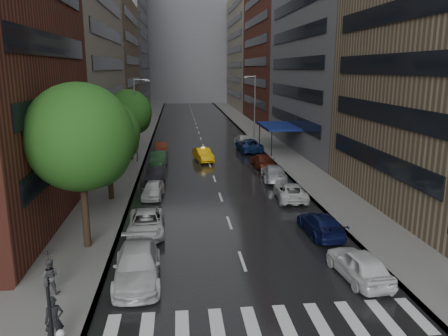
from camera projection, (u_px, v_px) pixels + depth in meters
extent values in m
plane|color=gray|center=(255.00, 299.00, 19.61)|extent=(220.00, 220.00, 0.00)
cube|color=black|center=(199.00, 134.00, 68.06)|extent=(14.00, 140.00, 0.01)
cube|color=gray|center=(141.00, 135.00, 67.12)|extent=(4.00, 140.00, 0.15)
cube|color=gray|center=(256.00, 133.00, 68.96)|extent=(4.00, 140.00, 0.15)
cube|color=silver|center=(110.00, 334.00, 17.04)|extent=(0.55, 2.80, 0.01)
cube|color=silver|center=(147.00, 332.00, 17.18)|extent=(0.55, 2.80, 0.01)
cube|color=silver|center=(182.00, 330.00, 17.33)|extent=(0.55, 2.80, 0.01)
cube|color=silver|center=(217.00, 327.00, 17.47)|extent=(0.55, 2.80, 0.01)
cube|color=silver|center=(252.00, 325.00, 17.61)|extent=(0.55, 2.80, 0.01)
cube|color=silver|center=(286.00, 323.00, 17.76)|extent=(0.55, 2.80, 0.01)
cube|color=silver|center=(319.00, 321.00, 17.90)|extent=(0.55, 2.80, 0.01)
cube|color=silver|center=(352.00, 319.00, 18.04)|extent=(0.55, 2.80, 0.01)
cube|color=silver|center=(384.00, 317.00, 18.19)|extent=(0.55, 2.80, 0.01)
cube|color=silver|center=(416.00, 315.00, 18.33)|extent=(0.55, 2.80, 0.01)
cube|color=gray|center=(71.00, 6.00, 49.14)|extent=(8.00, 28.00, 34.00)
cube|color=#937A5B|center=(110.00, 63.00, 77.62)|extent=(8.00, 28.00, 22.00)
cube|color=slate|center=(127.00, 30.00, 104.90)|extent=(8.00, 32.00, 38.00)
cube|color=slate|center=(326.00, 52.00, 53.34)|extent=(8.00, 28.00, 24.00)
cube|color=maroon|center=(277.00, 23.00, 79.12)|extent=(8.00, 28.00, 36.00)
cube|color=gray|center=(250.00, 52.00, 109.09)|extent=(8.00, 32.00, 28.00)
cube|color=slate|center=(187.00, 48.00, 130.37)|extent=(40.00, 14.00, 32.00)
cylinder|color=#382619|center=(85.00, 206.00, 24.54)|extent=(0.40, 0.40, 5.19)
sphere|color=#1E5116|center=(80.00, 137.00, 23.67)|extent=(5.93, 5.93, 5.93)
cylinder|color=#382619|center=(110.00, 174.00, 33.76)|extent=(0.40, 0.40, 4.30)
sphere|color=#1E5116|center=(108.00, 132.00, 33.04)|extent=(4.92, 4.92, 4.92)
cylinder|color=#382619|center=(130.00, 141.00, 48.50)|extent=(0.40, 0.40, 4.34)
sphere|color=#1E5116|center=(129.00, 112.00, 47.77)|extent=(4.96, 4.96, 4.96)
imported|color=#EBA90C|center=(203.00, 155.00, 48.54)|extent=(2.33, 4.58, 1.44)
imported|color=silver|center=(137.00, 266.00, 21.19)|extent=(2.43, 5.50, 1.57)
imported|color=silver|center=(146.00, 223.00, 27.30)|extent=(2.39, 4.92, 1.35)
imported|color=silver|center=(153.00, 189.00, 34.90)|extent=(1.87, 4.00, 1.32)
imported|color=black|center=(156.00, 175.00, 39.27)|extent=(1.78, 4.41, 1.42)
imported|color=#1A3A1E|center=(159.00, 159.00, 46.06)|extent=(1.84, 4.72, 1.53)
imported|color=#521E10|center=(161.00, 148.00, 52.61)|extent=(1.82, 4.37, 1.41)
imported|color=white|center=(359.00, 264.00, 21.37)|extent=(2.23, 4.62, 1.52)
imported|color=#0D133E|center=(321.00, 224.00, 27.08)|extent=(2.08, 4.81, 1.38)
imported|color=silver|center=(290.00, 191.00, 34.31)|extent=(2.61, 4.98, 1.34)
imported|color=#A9A8AE|center=(274.00, 172.00, 40.22)|extent=(2.59, 5.28, 1.48)
imported|color=#531C10|center=(262.00, 160.00, 45.88)|extent=(2.12, 4.74, 1.35)
imported|color=#10224B|center=(249.00, 145.00, 53.81)|extent=(2.88, 5.88, 1.61)
imported|color=silver|center=(243.00, 140.00, 58.71)|extent=(2.04, 4.81, 1.38)
imported|color=black|center=(54.00, 321.00, 16.04)|extent=(0.80, 0.65, 1.88)
sphere|color=white|center=(60.00, 334.00, 16.07)|extent=(0.32, 0.32, 0.32)
imported|color=#454449|center=(50.00, 276.00, 19.67)|extent=(0.85, 0.68, 1.66)
imported|color=black|center=(48.00, 260.00, 19.49)|extent=(0.96, 0.98, 0.88)
cylinder|color=black|center=(51.00, 328.00, 14.43)|extent=(0.12, 0.12, 3.20)
imported|color=black|center=(48.00, 290.00, 14.12)|extent=(0.18, 0.15, 0.90)
cylinder|color=gray|center=(136.00, 120.00, 46.84)|extent=(0.18, 0.18, 9.00)
cube|color=gray|center=(147.00, 80.00, 46.04)|extent=(0.50, 0.22, 0.16)
cylinder|color=gray|center=(255.00, 107.00, 62.97)|extent=(0.18, 0.18, 9.00)
cube|color=gray|center=(245.00, 77.00, 61.88)|extent=(0.50, 0.22, 0.16)
cube|color=navy|center=(278.00, 126.00, 53.74)|extent=(4.00, 8.00, 0.25)
cylinder|color=black|center=(272.00, 143.00, 50.23)|extent=(0.12, 0.12, 3.00)
cylinder|color=black|center=(259.00, 134.00, 57.59)|extent=(0.12, 0.12, 3.00)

